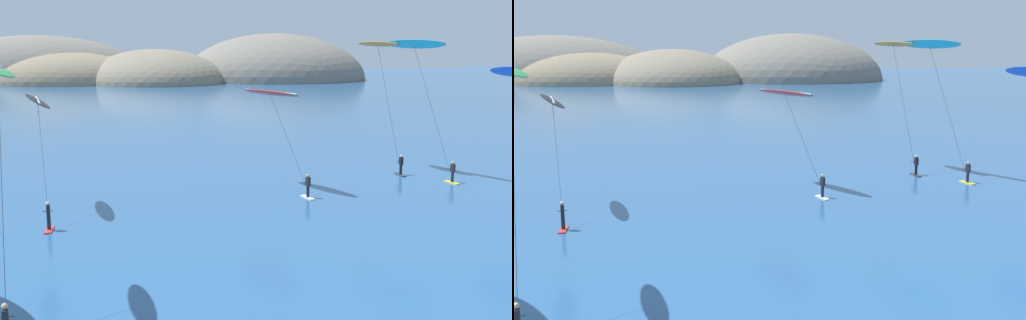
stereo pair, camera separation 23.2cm
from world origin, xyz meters
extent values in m
ellipsoid|color=slate|center=(-36.09, 188.11, 0.00)|extent=(65.58, 36.24, 27.10)
ellipsoid|color=#7A705B|center=(-2.19, 178.86, 0.00)|extent=(40.63, 42.56, 19.28)
ellipsoid|color=#84755B|center=(-27.35, 180.91, 0.00)|extent=(44.48, 32.16, 18.52)
ellipsoid|color=slate|center=(34.88, 188.07, 0.00)|extent=(56.99, 48.79, 28.60)
cube|color=black|center=(-14.30, 13.83, 1.18)|extent=(0.24, 0.36, 0.60)
sphere|color=tan|center=(-14.30, 13.83, 1.60)|extent=(0.22, 0.22, 0.22)
cylinder|color=black|center=(-14.34, 14.18, 1.06)|extent=(0.55, 0.11, 0.04)
cylinder|color=#333338|center=(-14.64, 16.54, 5.21)|extent=(0.61, 4.75, 8.32)
cube|color=yellow|center=(14.43, 36.28, 0.04)|extent=(0.68, 1.55, 0.08)
cylinder|color=black|center=(14.43, 36.28, 0.48)|extent=(0.22, 0.22, 0.80)
cube|color=black|center=(14.43, 36.28, 1.18)|extent=(0.33, 0.39, 0.60)
sphere|color=tan|center=(14.43, 36.28, 1.60)|extent=(0.22, 0.22, 0.22)
cylinder|color=black|center=(14.28, 36.60, 1.06)|extent=(0.51, 0.28, 0.04)
ellipsoid|color=#23B2C6|center=(12.55, 40.07, 10.59)|extent=(3.61, 5.88, 0.86)
cylinder|color=#DB4C38|center=(12.55, 40.07, 10.64)|extent=(2.71, 5.23, 0.16)
cylinder|color=#333338|center=(13.41, 38.33, 5.77)|extent=(1.76, 3.50, 9.44)
cube|color=red|center=(-14.60, 28.79, 0.04)|extent=(0.44, 1.51, 0.08)
cylinder|color=black|center=(-14.60, 28.79, 0.48)|extent=(0.22, 0.22, 0.80)
cube|color=black|center=(-14.60, 28.79, 1.18)|extent=(0.26, 0.37, 0.60)
sphere|color=beige|center=(-14.60, 28.79, 1.60)|extent=(0.22, 0.22, 0.22)
cylinder|color=black|center=(-14.66, 29.14, 1.06)|extent=(0.55, 0.13, 0.04)
ellipsoid|color=black|center=(-15.56, 34.32, 6.98)|extent=(2.49, 5.73, 1.03)
cylinder|color=white|center=(-15.56, 34.32, 7.03)|extent=(1.06, 5.22, 0.16)
cylinder|color=#333338|center=(-15.11, 31.73, 3.97)|extent=(0.93, 5.21, 5.83)
cube|color=#2D2D33|center=(11.77, 39.90, 0.04)|extent=(0.41, 1.50, 0.08)
cylinder|color=black|center=(11.77, 39.90, 0.48)|extent=(0.22, 0.22, 0.80)
cube|color=black|center=(11.77, 39.90, 1.18)|extent=(0.28, 0.38, 0.60)
sphere|color=beige|center=(11.77, 39.90, 1.60)|extent=(0.22, 0.22, 0.22)
cylinder|color=black|center=(11.68, 40.24, 1.06)|extent=(0.54, 0.19, 0.04)
ellipsoid|color=orange|center=(10.81, 43.35, 10.59)|extent=(2.74, 5.44, 0.56)
cylinder|color=#0F7FE5|center=(10.81, 43.35, 10.64)|extent=(1.50, 4.86, 0.16)
cylinder|color=#333338|center=(11.25, 41.79, 5.78)|extent=(0.90, 3.14, 9.44)
cube|color=silver|center=(2.13, 33.62, 0.04)|extent=(0.70, 1.55, 0.08)
cylinder|color=black|center=(2.13, 33.62, 0.48)|extent=(0.22, 0.22, 0.80)
cube|color=black|center=(2.13, 33.62, 1.18)|extent=(0.33, 0.39, 0.60)
sphere|color=tan|center=(2.13, 33.62, 1.60)|extent=(0.22, 0.22, 0.22)
cylinder|color=black|center=(1.98, 33.94, 1.06)|extent=(0.51, 0.27, 0.04)
ellipsoid|color=red|center=(0.27, 37.51, 7.06)|extent=(3.96, 6.33, 0.59)
cylinder|color=#23D6DB|center=(0.27, 37.51, 7.11)|extent=(2.76, 5.53, 0.16)
cylinder|color=#333338|center=(1.12, 35.72, 4.01)|extent=(1.74, 3.60, 5.92)
camera|label=1|loc=(-9.83, -8.29, 10.43)|focal=45.00mm
camera|label=2|loc=(-9.61, -8.33, 10.43)|focal=45.00mm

